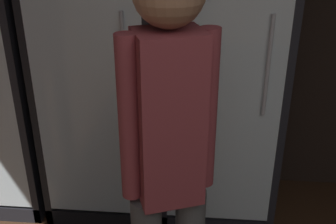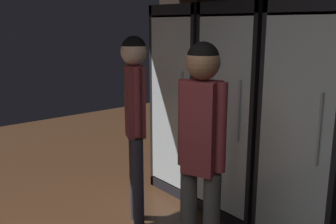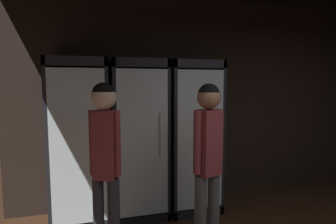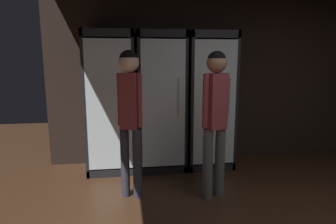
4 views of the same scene
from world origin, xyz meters
TOP-DOWN VIEW (x-y plane):
  - cooler_far_left at (-2.08, 2.74)m, footprint 0.66×0.60m
  - cooler_left at (-1.39, 2.73)m, footprint 0.66×0.60m
  - cooler_center at (-0.70, 2.74)m, footprint 0.66×0.60m
  - shopper_near at (-1.83, 1.82)m, footprint 0.27×0.22m
  - shopper_far at (-0.91, 1.70)m, footprint 0.32×0.23m

SIDE VIEW (x-z plane):
  - cooler_far_left at x=-2.08m, z-range -0.02..1.90m
  - cooler_left at x=-1.39m, z-range -0.02..1.90m
  - cooler_center at x=-0.70m, z-range -0.02..1.90m
  - shopper_far at x=-0.91m, z-range 0.18..1.82m
  - shopper_near at x=-1.83m, z-range 0.22..1.87m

